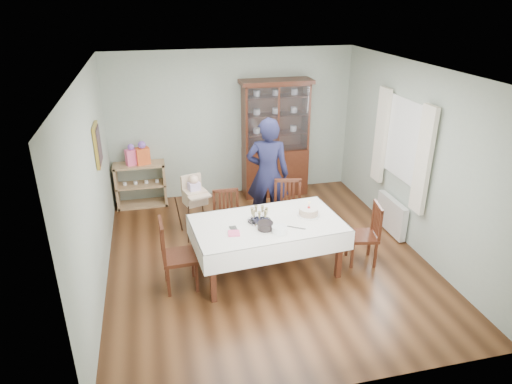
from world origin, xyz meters
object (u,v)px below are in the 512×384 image
object	(u,v)px
chair_far_left	(228,232)
birthday_cake	(309,212)
sideboard	(141,185)
champagne_tray	(259,218)
gift_bag_pink	(132,156)
chair_end_right	(362,245)
high_chair	(196,211)
china_cabinet	(275,137)
chair_far_right	(288,224)
woman	(268,175)
chair_end_left	(179,267)
gift_bag_orange	(143,154)
dining_table	(267,247)

from	to	relation	value
chair_far_left	birthday_cake	world-z (taller)	birthday_cake
sideboard	chair_far_left	xyz separation A→B (m)	(1.26, -1.88, -0.13)
champagne_tray	gift_bag_pink	bearing A→B (deg)	123.33
champagne_tray	birthday_cake	size ratio (longest dim) A/B	1.06
chair_end_right	sideboard	bearing A→B (deg)	-120.27
high_chair	china_cabinet	bearing A→B (deg)	20.85
chair_far_right	chair_end_right	xyz separation A→B (m)	(0.86, -0.84, -0.02)
woman	birthday_cake	world-z (taller)	woman
chair_end_left	birthday_cake	distance (m)	1.90
woman	china_cabinet	bearing A→B (deg)	-94.45
birthday_cake	woman	bearing A→B (deg)	102.62
champagne_tray	gift_bag_orange	world-z (taller)	gift_bag_orange
chair_end_left	champagne_tray	bearing A→B (deg)	-84.72
china_cabinet	chair_end_right	distance (m)	2.86
china_cabinet	gift_bag_pink	size ratio (longest dim) A/B	5.68
chair_far_right	woman	xyz separation A→B (m)	(-0.20, 0.51, 0.64)
high_chair	birthday_cake	size ratio (longest dim) A/B	3.26
birthday_cake	gift_bag_orange	xyz separation A→B (m)	(-2.19, 2.52, 0.17)
chair_end_left	gift_bag_orange	distance (m)	2.81
woman	champagne_tray	size ratio (longest dim) A/B	5.72
woman	high_chair	xyz separation A→B (m)	(-1.17, 0.06, -0.54)
sideboard	gift_bag_pink	bearing A→B (deg)	-168.70
chair_far_right	gift_bag_pink	world-z (taller)	gift_bag_pink
woman	dining_table	bearing A→B (deg)	91.14
birthday_cake	gift_bag_pink	xyz separation A→B (m)	(-2.38, 2.52, 0.15)
china_cabinet	gift_bag_orange	bearing A→B (deg)	179.96
gift_bag_orange	woman	bearing A→B (deg)	-34.45
sideboard	chair_far_right	distance (m)	2.89
chair_end_right	birthday_cake	world-z (taller)	birthday_cake
chair_far_right	birthday_cake	size ratio (longest dim) A/B	3.15
birthday_cake	champagne_tray	bearing A→B (deg)	-177.96
sideboard	champagne_tray	world-z (taller)	champagne_tray
sideboard	gift_bag_pink	world-z (taller)	gift_bag_pink
chair_end_left	dining_table	bearing A→B (deg)	-87.37
champagne_tray	chair_far_left	bearing A→B (deg)	114.92
birthday_cake	gift_bag_pink	world-z (taller)	gift_bag_pink
sideboard	high_chair	size ratio (longest dim) A/B	0.90
woman	birthday_cake	xyz separation A→B (m)	(0.27, -1.20, -0.11)
dining_table	champagne_tray	bearing A→B (deg)	156.93
sideboard	woman	world-z (taller)	woman
chair_end_right	gift_bag_orange	bearing A→B (deg)	-120.88
woman	champagne_tray	bearing A→B (deg)	86.27
gift_bag_pink	gift_bag_orange	bearing A→B (deg)	0.00
chair_far_right	woman	distance (m)	0.85
dining_table	chair_far_left	xyz separation A→B (m)	(-0.42, 0.73, -0.12)
chair_end_left	chair_far_left	bearing A→B (deg)	-45.65
chair_far_left	gift_bag_pink	distance (m)	2.41
birthday_cake	china_cabinet	bearing A→B (deg)	85.08
gift_bag_orange	chair_far_left	bearing A→B (deg)	-57.87
woman	chair_far_left	bearing A→B (deg)	51.34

